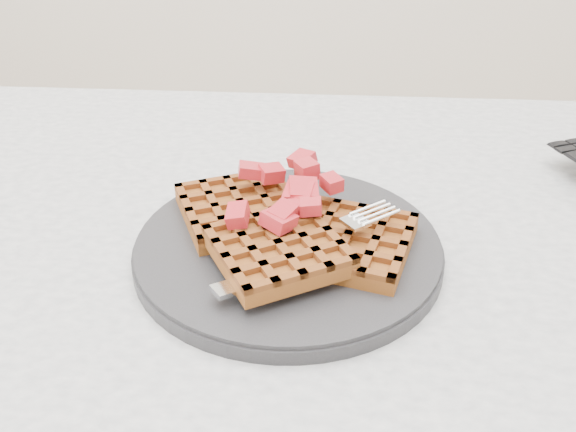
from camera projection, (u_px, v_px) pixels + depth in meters
The scene contains 5 objects.
table at pixel (433, 377), 0.58m from camera, with size 1.20×0.80×0.75m.
plate at pixel (288, 248), 0.54m from camera, with size 0.26×0.26×0.02m, color #252528.
waffles at pixel (288, 231), 0.53m from camera, with size 0.22×0.20×0.03m.
strawberry_pile at pixel (288, 201), 0.52m from camera, with size 0.15×0.15×0.02m, color #A00B17, non-canonical shape.
fork at pixel (322, 254), 0.51m from camera, with size 0.02×0.18×0.02m, color silver, non-canonical shape.
Camera 1 is at (-0.10, -0.43, 1.07)m, focal length 40.00 mm.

